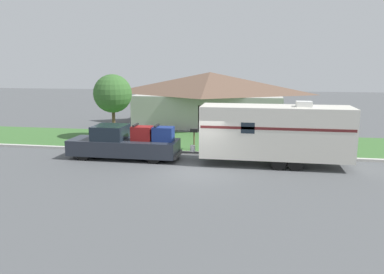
# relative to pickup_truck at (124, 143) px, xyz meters

# --- Properties ---
(ground_plane) EXTENTS (120.00, 120.00, 0.00)m
(ground_plane) POSITION_rel_pickup_truck_xyz_m (4.62, -2.00, -0.88)
(ground_plane) COLOR #515456
(curb_strip) EXTENTS (80.00, 0.30, 0.14)m
(curb_strip) POSITION_rel_pickup_truck_xyz_m (4.62, 1.75, -0.81)
(curb_strip) COLOR beige
(curb_strip) RESTS_ON ground_plane
(lawn_strip) EXTENTS (80.00, 7.00, 0.03)m
(lawn_strip) POSITION_rel_pickup_truck_xyz_m (4.62, 5.40, -0.87)
(lawn_strip) COLOR #3D6B33
(lawn_strip) RESTS_ON ground_plane
(house_across_street) EXTENTS (13.55, 8.00, 4.70)m
(house_across_street) POSITION_rel_pickup_truck_xyz_m (3.28, 13.48, 1.56)
(house_across_street) COLOR #B2B2A8
(house_across_street) RESTS_ON ground_plane
(pickup_truck) EXTENTS (6.44, 1.99, 2.04)m
(pickup_truck) POSITION_rel_pickup_truck_xyz_m (0.00, 0.00, 0.00)
(pickup_truck) COLOR black
(pickup_truck) RESTS_ON ground_plane
(travel_trailer) EXTENTS (9.08, 2.28, 3.50)m
(travel_trailer) POSITION_rel_pickup_truck_xyz_m (8.50, -0.00, 0.95)
(travel_trailer) COLOR black
(travel_trailer) RESTS_ON ground_plane
(mailbox) EXTENTS (0.48, 0.20, 1.38)m
(mailbox) POSITION_rel_pickup_truck_xyz_m (3.62, 2.80, 0.17)
(mailbox) COLOR brown
(mailbox) RESTS_ON ground_plane
(tree_in_yard) EXTENTS (2.78, 2.78, 4.70)m
(tree_in_yard) POSITION_rel_pickup_truck_xyz_m (-2.85, 5.63, 2.41)
(tree_in_yard) COLOR brown
(tree_in_yard) RESTS_ON ground_plane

